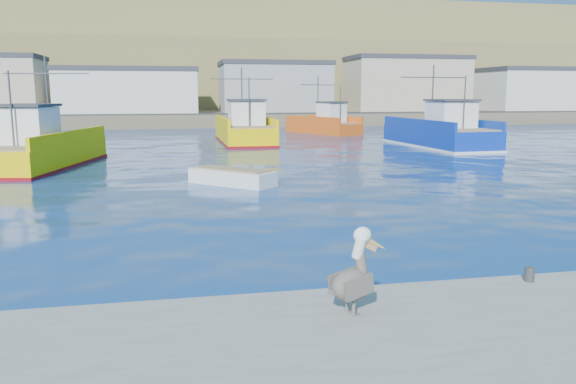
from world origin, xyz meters
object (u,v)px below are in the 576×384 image
object	(u,v)px
trawler_yellow_b	(244,130)
pelican	(354,277)
trawler_blue	(440,133)
skiff_mid	(232,178)
trawler_yellow_a	(41,150)
boat_orange	(325,124)
skiff_far	(474,134)

from	to	relation	value
trawler_yellow_b	pelican	size ratio (longest dim) A/B	7.91
trawler_blue	skiff_mid	bearing A→B (deg)	-139.30
trawler_blue	skiff_mid	size ratio (longest dim) A/B	3.04
trawler_yellow_a	boat_orange	distance (m)	33.46
trawler_blue	skiff_far	world-z (taller)	trawler_blue
trawler_blue	boat_orange	bearing A→B (deg)	107.62
trawler_yellow_a	pelican	distance (m)	27.92
trawler_yellow_b	skiff_far	bearing A→B (deg)	6.16
trawler_yellow_b	skiff_far	distance (m)	23.69
boat_orange	trawler_blue	bearing A→B (deg)	-72.38
skiff_far	trawler_yellow_a	bearing A→B (deg)	-155.32
skiff_far	trawler_blue	bearing A→B (deg)	-131.49
boat_orange	skiff_mid	world-z (taller)	boat_orange
skiff_mid	skiff_far	size ratio (longest dim) A/B	1.15
skiff_mid	trawler_blue	bearing A→B (deg)	40.70
trawler_blue	boat_orange	world-z (taller)	trawler_blue
trawler_yellow_a	trawler_yellow_b	size ratio (longest dim) A/B	0.98
trawler_blue	pelican	world-z (taller)	trawler_blue
boat_orange	trawler_yellow_b	bearing A→B (deg)	-136.37
boat_orange	skiff_far	size ratio (longest dim) A/B	2.68
trawler_yellow_a	trawler_yellow_b	xyz separation A→B (m)	(13.64, 14.54, 0.04)
trawler_blue	skiff_mid	distance (m)	24.26
trawler_yellow_b	skiff_mid	bearing A→B (deg)	-98.35
trawler_blue	trawler_yellow_a	bearing A→B (deg)	-165.42
trawler_yellow_b	skiff_far	xyz separation A→B (m)	(23.54, 2.54, -0.83)
trawler_yellow_b	pelican	xyz separation A→B (m)	(-2.98, -40.34, 0.07)
pelican	skiff_far	bearing A→B (deg)	58.28
boat_orange	pelican	size ratio (longest dim) A/B	6.25
skiff_far	trawler_yellow_b	bearing A→B (deg)	-173.84
skiff_mid	boat_orange	bearing A→B (deg)	67.79
trawler_yellow_a	trawler_blue	xyz separation A→B (m)	(28.66, 7.45, 0.05)
boat_orange	trawler_yellow_a	bearing A→B (deg)	-134.46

